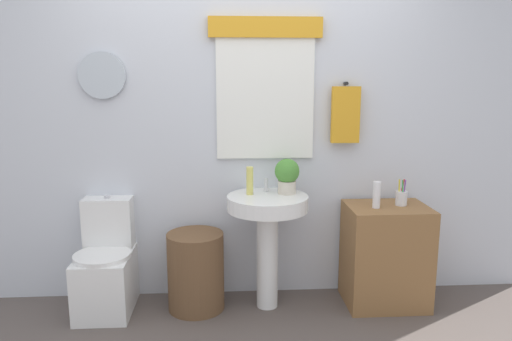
{
  "coord_description": "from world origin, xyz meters",
  "views": [
    {
      "loc": [
        -0.12,
        -2.35,
        1.6
      ],
      "look_at": [
        0.08,
        0.8,
        1.0
      ],
      "focal_mm": 33.77,
      "sensor_mm": 36.0,
      "label": 1
    }
  ],
  "objects_px": {
    "toilet": "(107,268)",
    "soap_bottle": "(250,181)",
    "lotion_bottle": "(377,195)",
    "potted_plant": "(287,175)",
    "toothbrush_cup": "(401,198)",
    "pedestal_sink": "(267,222)",
    "laundry_hamper": "(196,271)",
    "wooden_cabinet": "(385,255)"
  },
  "relations": [
    {
      "from": "laundry_hamper",
      "to": "wooden_cabinet",
      "type": "bearing_deg",
      "value": 0.0
    },
    {
      "from": "pedestal_sink",
      "to": "potted_plant",
      "type": "height_order",
      "value": "potted_plant"
    },
    {
      "from": "lotion_bottle",
      "to": "toothbrush_cup",
      "type": "xyz_separation_m",
      "value": [
        0.2,
        0.06,
        -0.04
      ]
    },
    {
      "from": "pedestal_sink",
      "to": "lotion_bottle",
      "type": "bearing_deg",
      "value": -3.05
    },
    {
      "from": "laundry_hamper",
      "to": "toothbrush_cup",
      "type": "relative_size",
      "value": 2.98
    },
    {
      "from": "wooden_cabinet",
      "to": "potted_plant",
      "type": "height_order",
      "value": "potted_plant"
    },
    {
      "from": "laundry_hamper",
      "to": "pedestal_sink",
      "type": "xyz_separation_m",
      "value": [
        0.5,
        0.0,
        0.35
      ]
    },
    {
      "from": "toilet",
      "to": "pedestal_sink",
      "type": "xyz_separation_m",
      "value": [
        1.13,
        -0.03,
        0.32
      ]
    },
    {
      "from": "toilet",
      "to": "soap_bottle",
      "type": "bearing_deg",
      "value": 0.87
    },
    {
      "from": "pedestal_sink",
      "to": "toothbrush_cup",
      "type": "distance_m",
      "value": 0.96
    },
    {
      "from": "potted_plant",
      "to": "lotion_bottle",
      "type": "xyz_separation_m",
      "value": [
        0.61,
        -0.1,
        -0.13
      ]
    },
    {
      "from": "toothbrush_cup",
      "to": "toilet",
      "type": "bearing_deg",
      "value": 179.59
    },
    {
      "from": "laundry_hamper",
      "to": "toothbrush_cup",
      "type": "bearing_deg",
      "value": 0.79
    },
    {
      "from": "toothbrush_cup",
      "to": "wooden_cabinet",
      "type": "bearing_deg",
      "value": -168.57
    },
    {
      "from": "pedestal_sink",
      "to": "laundry_hamper",
      "type": "bearing_deg",
      "value": -180.0
    },
    {
      "from": "toilet",
      "to": "soap_bottle",
      "type": "relative_size",
      "value": 4.08
    },
    {
      "from": "toilet",
      "to": "toothbrush_cup",
      "type": "relative_size",
      "value": 4.27
    },
    {
      "from": "laundry_hamper",
      "to": "pedestal_sink",
      "type": "relative_size",
      "value": 0.68
    },
    {
      "from": "potted_plant",
      "to": "laundry_hamper",
      "type": "bearing_deg",
      "value": -174.67
    },
    {
      "from": "soap_bottle",
      "to": "toothbrush_cup",
      "type": "distance_m",
      "value": 1.08
    },
    {
      "from": "potted_plant",
      "to": "lotion_bottle",
      "type": "height_order",
      "value": "potted_plant"
    },
    {
      "from": "laundry_hamper",
      "to": "pedestal_sink",
      "type": "distance_m",
      "value": 0.61
    },
    {
      "from": "toilet",
      "to": "potted_plant",
      "type": "relative_size",
      "value": 3.21
    },
    {
      "from": "lotion_bottle",
      "to": "soap_bottle",
      "type": "bearing_deg",
      "value": 174.09
    },
    {
      "from": "potted_plant",
      "to": "toothbrush_cup",
      "type": "relative_size",
      "value": 1.33
    },
    {
      "from": "lotion_bottle",
      "to": "toothbrush_cup",
      "type": "height_order",
      "value": "lotion_bottle"
    },
    {
      "from": "wooden_cabinet",
      "to": "toothbrush_cup",
      "type": "height_order",
      "value": "toothbrush_cup"
    },
    {
      "from": "potted_plant",
      "to": "lotion_bottle",
      "type": "bearing_deg",
      "value": -9.32
    },
    {
      "from": "toilet",
      "to": "toothbrush_cup",
      "type": "xyz_separation_m",
      "value": [
        2.07,
        -0.01,
        0.48
      ]
    },
    {
      "from": "soap_bottle",
      "to": "lotion_bottle",
      "type": "xyz_separation_m",
      "value": [
        0.87,
        -0.09,
        -0.09
      ]
    },
    {
      "from": "wooden_cabinet",
      "to": "soap_bottle",
      "type": "xyz_separation_m",
      "value": [
        -0.97,
        0.05,
        0.55
      ]
    },
    {
      "from": "soap_bottle",
      "to": "lotion_bottle",
      "type": "height_order",
      "value": "soap_bottle"
    },
    {
      "from": "pedestal_sink",
      "to": "toilet",
      "type": "bearing_deg",
      "value": 178.23
    },
    {
      "from": "toilet",
      "to": "potted_plant",
      "type": "bearing_deg",
      "value": 1.14
    },
    {
      "from": "lotion_bottle",
      "to": "potted_plant",
      "type": "bearing_deg",
      "value": 170.68
    },
    {
      "from": "laundry_hamper",
      "to": "wooden_cabinet",
      "type": "height_order",
      "value": "wooden_cabinet"
    },
    {
      "from": "soap_bottle",
      "to": "toilet",
      "type": "bearing_deg",
      "value": -179.13
    },
    {
      "from": "toilet",
      "to": "lotion_bottle",
      "type": "xyz_separation_m",
      "value": [
        1.88,
        -0.07,
        0.52
      ]
    },
    {
      "from": "wooden_cabinet",
      "to": "soap_bottle",
      "type": "distance_m",
      "value": 1.11
    },
    {
      "from": "pedestal_sink",
      "to": "lotion_bottle",
      "type": "height_order",
      "value": "lotion_bottle"
    },
    {
      "from": "toilet",
      "to": "lotion_bottle",
      "type": "bearing_deg",
      "value": -2.28
    },
    {
      "from": "toilet",
      "to": "lotion_bottle",
      "type": "distance_m",
      "value": 1.95
    }
  ]
}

